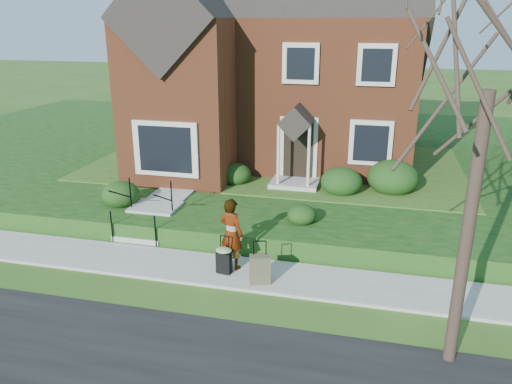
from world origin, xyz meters
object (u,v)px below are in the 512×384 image
(tree_verge, at_px, (494,59))
(front_steps, at_px, (149,218))
(woman, at_px, (231,234))
(suitcase_olive, at_px, (260,269))
(suitcase_black, at_px, (224,259))

(tree_verge, bearing_deg, front_steps, 152.63)
(front_steps, relative_size, tree_verge, 0.26)
(woman, height_order, suitcase_olive, woman)
(woman, bearing_deg, suitcase_olive, 165.29)
(front_steps, bearing_deg, suitcase_olive, -30.46)
(woman, distance_m, suitcase_olive, 1.20)
(front_steps, xyz_separation_m, woman, (2.99, -1.65, 0.51))
(woman, distance_m, suitcase_black, 0.64)
(suitcase_black, xyz_separation_m, tree_verge, (4.96, -2.07, 4.91))
(front_steps, height_order, suitcase_black, front_steps)
(front_steps, relative_size, suitcase_black, 2.10)
(front_steps, bearing_deg, woman, -28.88)
(suitcase_black, xyz_separation_m, suitcase_olive, (0.96, -0.27, -0.02))
(suitcase_olive, distance_m, tree_verge, 6.61)
(suitcase_black, bearing_deg, suitcase_olive, -7.71)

